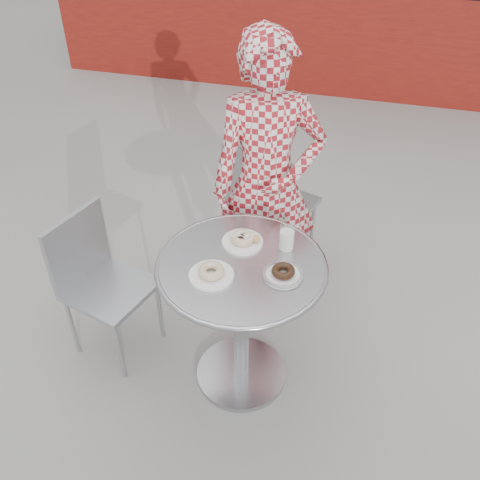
% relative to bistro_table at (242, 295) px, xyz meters
% --- Properties ---
extents(ground, '(60.00, 60.00, 0.00)m').
position_rel_bistro_table_xyz_m(ground, '(0.04, 0.03, -0.57)').
color(ground, '#9D9B95').
rests_on(ground, ground).
extents(bistro_table, '(0.75, 0.75, 0.76)m').
position_rel_bistro_table_xyz_m(bistro_table, '(0.00, 0.00, 0.00)').
color(bistro_table, '#B5B5BA').
rests_on(bistro_table, ground).
extents(chair_far, '(0.54, 0.54, 0.89)m').
position_rel_bistro_table_xyz_m(chair_far, '(-0.05, 0.88, -0.30)').
color(chair_far, '#9EA1A6').
rests_on(chair_far, ground).
extents(chair_left, '(0.47, 0.47, 0.79)m').
position_rel_bistro_table_xyz_m(chair_left, '(-0.70, 0.04, -0.33)').
color(chair_left, '#9EA1A6').
rests_on(chair_left, ground).
extents(seated_person, '(0.66, 0.54, 1.57)m').
position_rel_bistro_table_xyz_m(seated_person, '(-0.03, 0.60, 0.21)').
color(seated_person, maroon).
rests_on(seated_person, ground).
extents(plate_far, '(0.18, 0.18, 0.05)m').
position_rel_bistro_table_xyz_m(plate_far, '(-0.03, 0.14, 0.20)').
color(plate_far, white).
rests_on(plate_far, bistro_table).
extents(plate_near, '(0.19, 0.19, 0.05)m').
position_rel_bistro_table_xyz_m(plate_near, '(-0.10, -0.11, 0.20)').
color(plate_near, white).
rests_on(plate_near, bistro_table).
extents(plate_checker, '(0.17, 0.17, 0.04)m').
position_rel_bistro_table_xyz_m(plate_checker, '(0.19, -0.03, 0.20)').
color(plate_checker, white).
rests_on(plate_checker, bistro_table).
extents(milk_cup, '(0.07, 0.07, 0.11)m').
position_rel_bistro_table_xyz_m(milk_cup, '(0.16, 0.16, 0.24)').
color(milk_cup, white).
rests_on(milk_cup, bistro_table).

